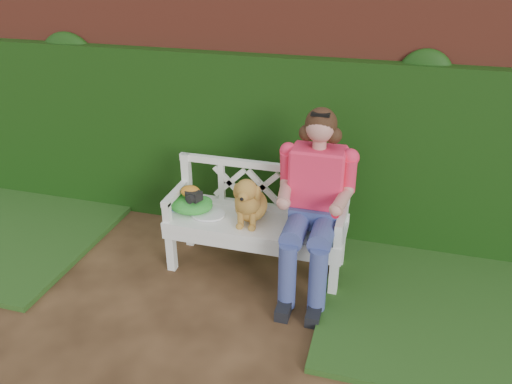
# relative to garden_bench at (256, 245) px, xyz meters

# --- Properties ---
(ground) EXTENTS (60.00, 60.00, 0.00)m
(ground) POSITION_rel_garden_bench_xyz_m (-0.46, -0.96, -0.24)
(ground) COLOR black
(brick_wall) EXTENTS (10.00, 0.30, 2.20)m
(brick_wall) POSITION_rel_garden_bench_xyz_m (-0.46, 0.94, 0.86)
(brick_wall) COLOR brown
(brick_wall) RESTS_ON ground
(ivy_hedge) EXTENTS (10.00, 0.18, 1.70)m
(ivy_hedge) POSITION_rel_garden_bench_xyz_m (-0.46, 0.72, 0.61)
(ivy_hedge) COLOR #163A0D
(ivy_hedge) RESTS_ON ground
(grass_right) EXTENTS (2.60, 2.00, 0.05)m
(grass_right) POSITION_rel_garden_bench_xyz_m (1.94, -0.06, -0.21)
(grass_right) COLOR #15370C
(grass_right) RESTS_ON ground
(garden_bench) EXTENTS (1.61, 0.68, 0.48)m
(garden_bench) POSITION_rel_garden_bench_xyz_m (0.00, 0.00, 0.00)
(garden_bench) COLOR white
(garden_bench) RESTS_ON ground
(seated_woman) EXTENTS (0.69, 0.89, 1.50)m
(seated_woman) POSITION_rel_garden_bench_xyz_m (0.49, -0.02, 0.51)
(seated_woman) COLOR #FC3152
(seated_woman) RESTS_ON ground
(dog) EXTENTS (0.39, 0.46, 0.43)m
(dog) POSITION_rel_garden_bench_xyz_m (-0.05, -0.02, 0.46)
(dog) COLOR olive
(dog) RESTS_ON garden_bench
(tennis_racket) EXTENTS (0.59, 0.29, 0.03)m
(tennis_racket) POSITION_rel_garden_bench_xyz_m (-0.45, -0.03, 0.25)
(tennis_racket) COLOR silver
(tennis_racket) RESTS_ON garden_bench
(green_bag) EXTENTS (0.41, 0.33, 0.13)m
(green_bag) POSITION_rel_garden_bench_xyz_m (-0.59, 0.01, 0.31)
(green_bag) COLOR #267730
(green_bag) RESTS_ON garden_bench
(camera_item) EXTENTS (0.15, 0.13, 0.08)m
(camera_item) POSITION_rel_garden_bench_xyz_m (-0.54, -0.03, 0.41)
(camera_item) COLOR black
(camera_item) RESTS_ON green_bag
(baseball_glove) EXTENTS (0.20, 0.16, 0.11)m
(baseball_glove) POSITION_rel_garden_bench_xyz_m (-0.58, 0.01, 0.43)
(baseball_glove) COLOR #C4771F
(baseball_glove) RESTS_ON green_bag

